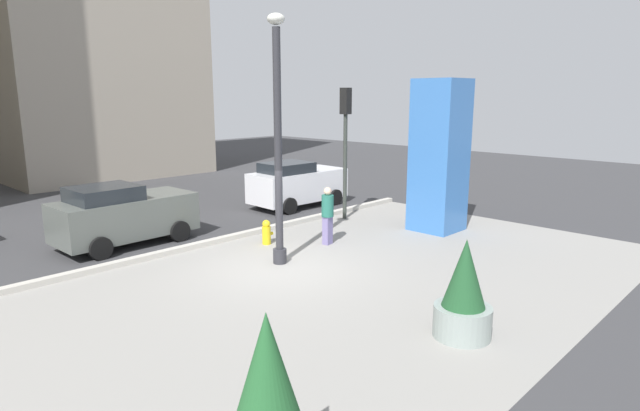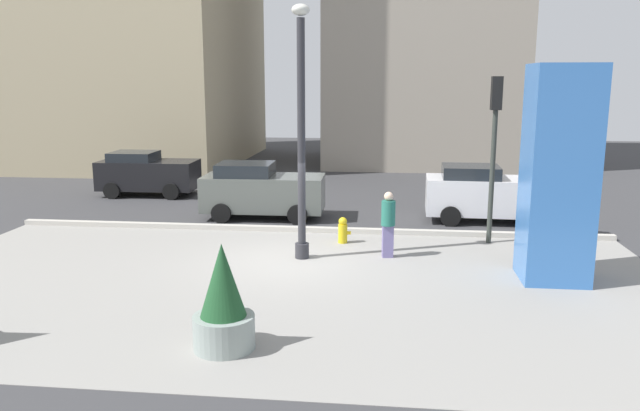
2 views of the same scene
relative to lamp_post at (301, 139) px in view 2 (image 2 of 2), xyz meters
name	(u,v)px [view 2 (image 2 of 2)]	position (x,y,z in m)	size (l,w,h in m)	color
ground_plane	(309,225)	(-0.28, 3.69, -3.09)	(60.00, 60.00, 0.00)	#38383A
plaza_pavement	(275,286)	(-0.28, -2.31, -3.09)	(18.00, 10.00, 0.02)	gray
curb_strip	(306,230)	(-0.28, 2.81, -3.01)	(18.00, 0.24, 0.16)	#B7B2A8
lamp_post	(301,139)	(0.00, 0.00, 0.00)	(0.44, 0.44, 6.33)	#2D2D33
art_pillar_blue	(558,175)	(5.98, -1.08, -0.64)	(1.45, 1.45, 4.90)	#3870BC
potted_plant_by_pillar	(223,305)	(-0.55, -5.65, -2.28)	(1.06, 1.06, 1.88)	gray
fire_hydrant	(343,230)	(0.93, 1.64, -2.72)	(0.36, 0.26, 0.75)	gold
traffic_light_far_side	(494,132)	(5.04, 2.14, 0.05)	(0.28, 0.42, 4.64)	#333833
car_passing_lane	(261,191)	(-2.02, 4.67, -2.16)	(4.03, 2.07, 1.84)	#565B56
car_curb_west	(486,194)	(5.34, 4.94, -2.17)	(4.04, 2.04, 1.82)	silver
car_intersection	(147,173)	(-7.38, 8.24, -2.20)	(3.84, 2.03, 1.74)	black
pedestrian_crossing	(388,221)	(2.20, 0.32, -2.12)	(0.41, 0.41, 1.74)	slate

